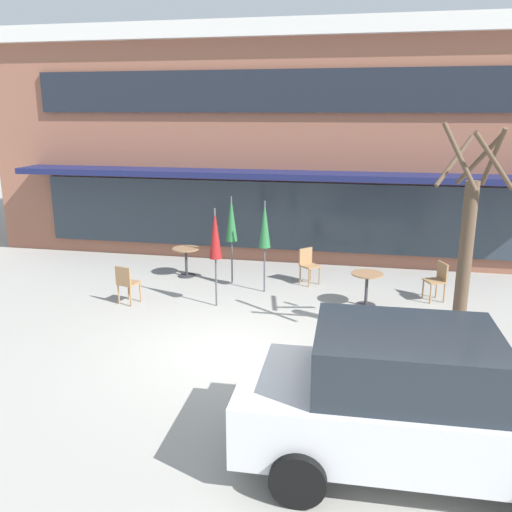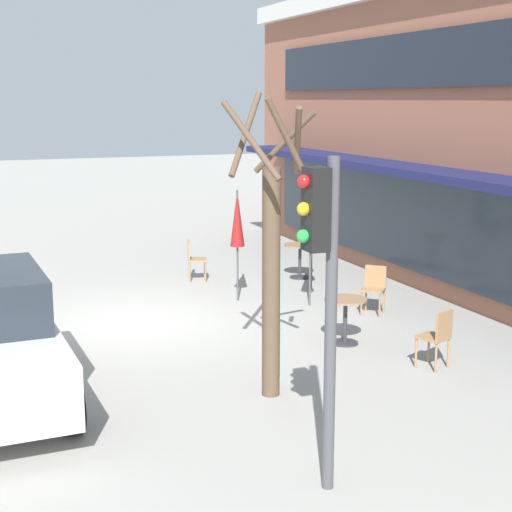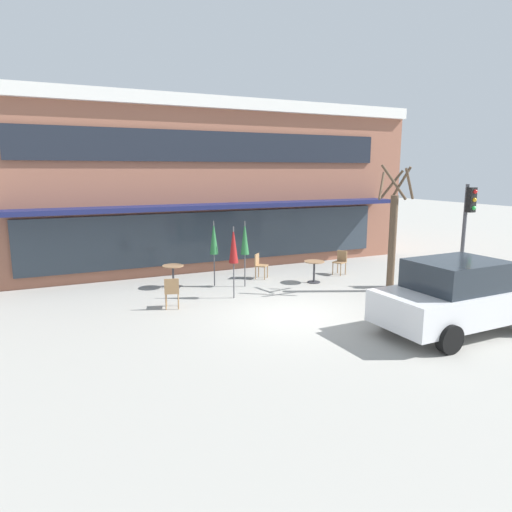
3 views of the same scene
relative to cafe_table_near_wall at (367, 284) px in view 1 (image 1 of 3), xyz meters
name	(u,v)px [view 1 (image 1 of 3)]	position (x,y,z in m)	size (l,w,h in m)	color
ground_plane	(231,350)	(-2.38, -2.82, -0.52)	(80.00, 80.00, 0.00)	#9E9B93
building_facade	(301,139)	(-2.38, 7.14, 2.75)	(17.56, 9.10, 6.52)	#935B47
cafe_table_near_wall	(367,284)	(0.00, 0.00, 0.00)	(0.70, 0.70, 0.76)	#333338
cafe_table_streetside	(186,257)	(-4.62, 1.34, 0.00)	(0.70, 0.70, 0.76)	#333338
patio_umbrella_green_folded	(265,225)	(-2.39, 0.51, 1.11)	(0.28, 0.28, 2.20)	#4C4C51
patio_umbrella_cream_folded	(231,220)	(-3.30, 0.98, 1.11)	(0.28, 0.28, 2.20)	#4C4C51
patio_umbrella_corner_open	(215,234)	(-3.26, -0.65, 1.11)	(0.28, 0.28, 2.20)	#4C4C51
cafe_chair_0	(308,263)	(-1.44, 1.38, 0.01)	(0.57, 0.57, 0.89)	#9E754C
cafe_chair_1	(438,278)	(1.58, 0.69, 0.01)	(0.53, 0.53, 0.89)	#9E754C
cafe_chair_2	(127,282)	(-5.24, -0.94, 0.01)	(0.49, 0.49, 0.89)	#9E754C
parked_sedan	(412,401)	(0.54, -5.61, 0.36)	(4.25, 2.11, 1.76)	silver
street_tree	(466,250)	(1.62, -2.00, 1.35)	(1.26, 1.27, 4.02)	brown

